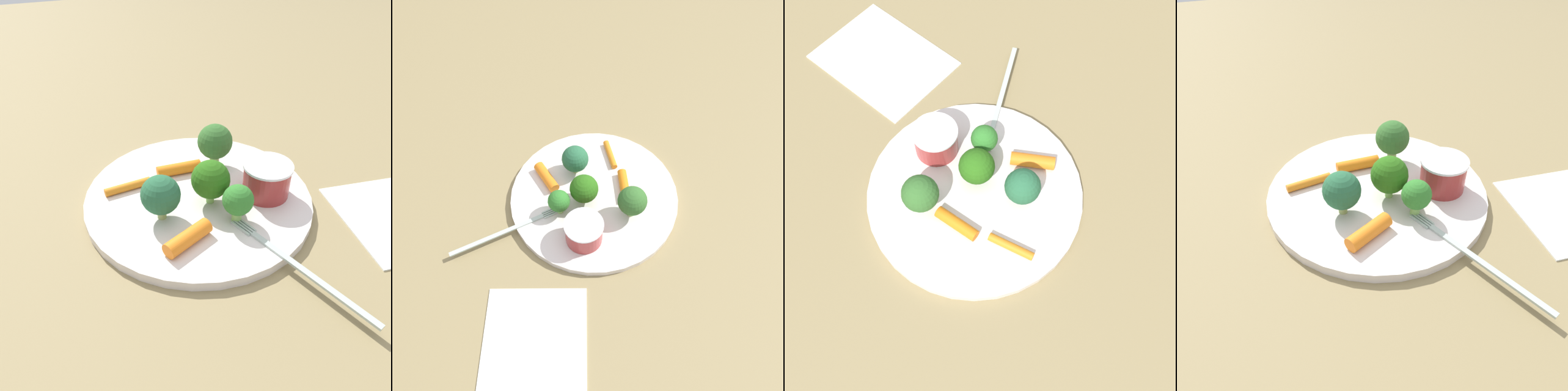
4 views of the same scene
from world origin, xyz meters
TOP-DOWN VIEW (x-y plane):
  - ground_plane at (0.00, 0.00)m, footprint 2.40×2.40m
  - plate at (0.00, 0.00)m, footprint 0.28×0.28m
  - sauce_cup at (-0.08, 0.03)m, footprint 0.06×0.06m
  - broccoli_floret_0 at (-0.04, -0.05)m, footprint 0.05×0.05m
  - broccoli_floret_1 at (-0.01, 0.02)m, footprint 0.05×0.05m
  - broccoli_floret_2 at (-0.02, 0.06)m, footprint 0.04×0.04m
  - broccoli_floret_3 at (0.05, 0.03)m, footprint 0.05×0.05m
  - carrot_stick_0 at (0.08, -0.04)m, footprint 0.06×0.02m
  - carrot_stick_1 at (0.01, -0.05)m, footprint 0.06×0.02m
  - carrot_stick_2 at (0.04, 0.08)m, footprint 0.06×0.04m
  - fork at (-0.05, 0.14)m, footprint 0.07×0.17m
  - napkin at (-0.24, 0.11)m, footprint 0.20×0.16m

SIDE VIEW (x-z plane):
  - ground_plane at x=0.00m, z-range 0.00..0.00m
  - napkin at x=-0.24m, z-range 0.00..0.00m
  - plate at x=0.00m, z-range 0.00..0.01m
  - fork at x=-0.05m, z-range 0.01..0.01m
  - carrot_stick_0 at x=0.08m, z-range 0.01..0.02m
  - carrot_stick_1 at x=0.01m, z-range 0.01..0.03m
  - carrot_stick_2 at x=0.04m, z-range 0.01..0.03m
  - sauce_cup at x=-0.08m, z-range 0.01..0.05m
  - broccoli_floret_2 at x=-0.02m, z-range 0.02..0.06m
  - broccoli_floret_3 at x=0.05m, z-range 0.02..0.07m
  - broccoli_floret_1 at x=-0.01m, z-range 0.02..0.07m
  - broccoli_floret_0 at x=-0.04m, z-range 0.02..0.08m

